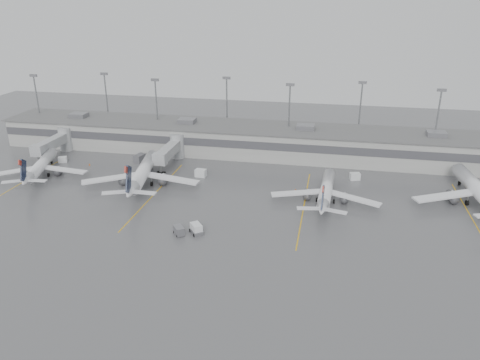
% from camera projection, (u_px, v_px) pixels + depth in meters
% --- Properties ---
extents(ground, '(260.00, 260.00, 0.00)m').
position_uv_depth(ground, '(198.00, 252.00, 85.20)').
color(ground, '#555558').
rests_on(ground, ground).
extents(terminal, '(152.00, 17.00, 9.45)m').
position_uv_depth(terminal, '(253.00, 140.00, 136.45)').
color(terminal, '#A0A09B').
rests_on(terminal, ground).
extents(light_masts, '(142.40, 8.00, 20.60)m').
position_uv_depth(light_masts, '(257.00, 109.00, 138.79)').
color(light_masts, gray).
rests_on(light_masts, ground).
extents(jet_bridge_left, '(4.00, 17.20, 7.00)m').
position_uv_depth(jet_bridge_left, '(58.00, 142.00, 135.65)').
color(jet_bridge_left, '#9C9FA1').
rests_on(jet_bridge_left, ground).
extents(jet_bridge_right, '(4.00, 17.20, 7.00)m').
position_uv_depth(jet_bridge_right, '(172.00, 149.00, 129.18)').
color(jet_bridge_right, '#9C9FA1').
rests_on(jet_bridge_right, ground).
extents(stand_markings, '(105.25, 40.00, 0.01)m').
position_uv_depth(stand_markings, '(227.00, 199.00, 107.05)').
color(stand_markings, '#E9AA0D').
rests_on(stand_markings, ground).
extents(jet_far_left, '(23.54, 26.79, 8.92)m').
position_uv_depth(jet_far_left, '(40.00, 166.00, 119.63)').
color(jet_far_left, white).
rests_on(jet_far_left, ground).
extents(jet_mid_left, '(28.11, 31.80, 10.38)m').
position_uv_depth(jet_mid_left, '(142.00, 173.00, 113.82)').
color(jet_mid_left, white).
rests_on(jet_mid_left, ground).
extents(jet_mid_right, '(24.50, 27.50, 8.89)m').
position_uv_depth(jet_mid_right, '(326.00, 190.00, 104.84)').
color(jet_mid_right, white).
rests_on(jet_mid_right, ground).
extents(jet_far_right, '(29.67, 33.40, 10.81)m').
position_uv_depth(jet_far_right, '(479.00, 191.00, 103.12)').
color(jet_far_right, white).
rests_on(jet_far_right, ground).
extents(baggage_tug, '(3.44, 3.66, 2.03)m').
position_uv_depth(baggage_tug, '(196.00, 230.00, 91.57)').
color(baggage_tug, white).
rests_on(baggage_tug, ground).
extents(baggage_cart, '(2.87, 3.07, 1.73)m').
position_uv_depth(baggage_cart, '(179.00, 230.00, 91.03)').
color(baggage_cart, slate).
rests_on(baggage_cart, ground).
extents(gse_uld_a, '(2.66, 2.28, 1.59)m').
position_uv_depth(gse_uld_a, '(63.00, 159.00, 130.42)').
color(gse_uld_a, white).
rests_on(gse_uld_a, ground).
extents(gse_uld_b, '(2.88, 2.06, 1.93)m').
position_uv_depth(gse_uld_b, '(201.00, 173.00, 120.09)').
color(gse_uld_b, white).
rests_on(gse_uld_b, ground).
extents(gse_uld_c, '(2.83, 2.22, 1.77)m').
position_uv_depth(gse_uld_c, '(355.00, 176.00, 118.07)').
color(gse_uld_c, white).
rests_on(gse_uld_c, ground).
extents(gse_loader, '(2.94, 3.86, 2.15)m').
position_uv_depth(gse_loader, '(140.00, 158.00, 130.67)').
color(gse_loader, slate).
rests_on(gse_loader, ground).
extents(cone_a, '(0.41, 0.41, 0.66)m').
position_uv_depth(cone_a, '(89.00, 164.00, 128.15)').
color(cone_a, '#E15904').
rests_on(cone_a, ground).
extents(cone_b, '(0.43, 0.43, 0.68)m').
position_uv_depth(cone_b, '(144.00, 171.00, 123.22)').
color(cone_b, '#E15904').
rests_on(cone_b, ground).
extents(cone_c, '(0.43, 0.43, 0.69)m').
position_uv_depth(cone_c, '(296.00, 190.00, 111.40)').
color(cone_c, '#E15904').
rests_on(cone_c, ground).
extents(cone_d, '(0.46, 0.46, 0.74)m').
position_uv_depth(cone_d, '(480.00, 193.00, 109.70)').
color(cone_d, '#E15904').
rests_on(cone_d, ground).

